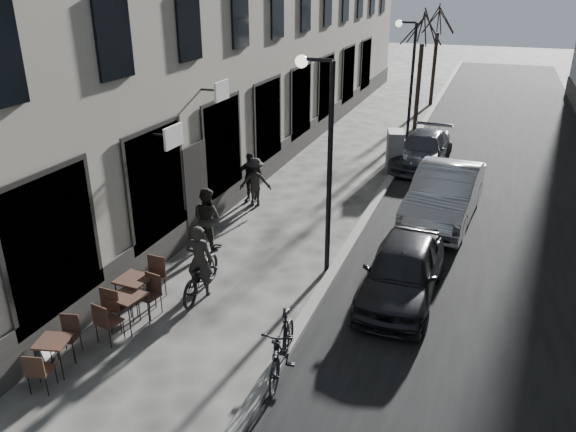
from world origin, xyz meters
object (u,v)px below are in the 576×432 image
Objects in this scene: bistro_set_c at (136,291)px; moped at (282,347)px; bistro_set_b at (129,308)px; bistro_set_a at (55,352)px; utility_cabinet at (395,151)px; car_far at (423,150)px; pedestrian_mid at (255,182)px; streetlamp_far at (408,70)px; streetlamp_near at (323,145)px; pedestrian_near at (207,218)px; car_near at (402,271)px; tree_near at (424,26)px; bicycle at (200,273)px; tree_far at (439,18)px; pedestrian_far at (250,178)px; sign_board at (46,337)px; car_mid at (444,194)px.

moped is (3.64, -0.85, 0.07)m from bistro_set_c.
bistro_set_a is at bearing -94.75° from bistro_set_b.
utility_cabinet reaches higher than car_far.
streetlamp_far is at bearing -128.88° from pedestrian_mid.
pedestrian_mid is at bearing -121.88° from car_far.
utility_cabinet is at bearing 88.13° from streetlamp_near.
bistro_set_b is 3.43m from moped.
pedestrian_near is 10.08m from car_far.
moped reaches higher than bistro_set_b.
car_near is (5.39, 4.75, 0.25)m from bistro_set_a.
bistro_set_c is (-0.23, 0.56, 0.03)m from bistro_set_b.
bistro_set_a is at bearing -99.46° from tree_near.
streetlamp_near reaches higher than bicycle.
moped is at bearing 144.51° from pedestrian_near.
tree_near is at bearing 66.86° from bistro_set_a.
moped is (0.52, -16.00, -2.59)m from streetlamp_far.
utility_cabinet reaches higher than bistro_set_b.
bicycle is at bearing -95.61° from tree_far.
bistro_set_b is 0.82× the size of moped.
streetlamp_near is 5.50m from pedestrian_far.
streetlamp_far is 0.89× the size of tree_far.
car_far is at bearing -84.62° from tree_far.
bistro_set_b is (0.43, 1.66, 0.05)m from bistro_set_a.
bicycle is at bearing -102.01° from car_far.
car_far is 2.28× the size of moped.
bistro_set_c is 1.01× the size of pedestrian_far.
car_near is at bearing 41.75° from bistro_set_b.
bistro_set_b is at bearing -102.81° from car_far.
tree_far is at bearing 92.97° from bistro_set_b.
pedestrian_mid is 0.36× the size of car_far.
streetlamp_near reaches higher than car_far.
pedestrian_far is at bearing -84.06° from bicycle.
pedestrian_near is (-3.26, -14.77, -3.84)m from tree_near.
bistro_set_b is 0.36× the size of car_far.
utility_cabinet is 0.39× the size of car_near.
pedestrian_mid is (0.66, 8.43, 0.37)m from sign_board.
car_mid is (2.47, 4.25, -2.36)m from streetlamp_near.
bistro_set_a is at bearing -85.98° from pedestrian_far.
pedestrian_near is 3.38m from pedestrian_far.
car_far is (4.60, 5.72, -0.19)m from pedestrian_far.
bistro_set_b is at bearing 43.26° from sign_board.
bicycle is at bearing -121.95° from car_mid.
streetlamp_far reaches higher than pedestrian_near.
streetlamp_near reaches higher than sign_board.
car_far is (4.06, 13.03, 0.16)m from bistro_set_b.
pedestrian_far is at bearing -112.20° from streetlamp_far.
bistro_set_c is at bearing -101.63° from streetlamp_far.
utility_cabinet is 0.80× the size of moped.
moped reaches higher than bistro_set_a.
streetlamp_far is at bearing 81.49° from bistro_set_c.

